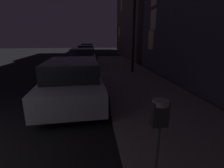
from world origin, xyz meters
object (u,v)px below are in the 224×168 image
Objects in this scene: parking_meter at (159,125)px; street_lamp at (135,5)px; car_black at (86,52)px; car_blue at (87,49)px; car_white at (83,58)px; car_silver at (73,80)px.

parking_meter is 8.67m from street_lamp.
car_black is 0.92× the size of car_blue.
car_white is 5.29m from street_lamp.
car_black is (0.00, 6.60, 0.00)m from car_white.
car_silver and car_blue have the same top height.
car_blue is 16.53m from street_lamp.
car_silver and car_black have the same top height.
parking_meter is 0.31× the size of car_black.
parking_meter reaches higher than car_silver.
car_black is at bearing 94.71° from parking_meter.
car_black is (-1.44, 17.47, -0.43)m from parking_meter.
street_lamp is at bearing 51.66° from car_silver.
car_blue is (-0.00, 6.48, -0.01)m from car_black.
parking_meter is 10.97m from car_white.
street_lamp is at bearing 78.24° from parking_meter.
parking_meter is 4.37m from car_silver.
car_white is (-1.44, 10.87, -0.43)m from parking_meter.
car_white is at bearing -90.00° from car_blue.
parking_meter is at bearing -70.73° from car_silver.
car_blue is at bearing 90.00° from car_white.
car_white and car_blue have the same top height.
car_blue is at bearing 90.01° from car_silver.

